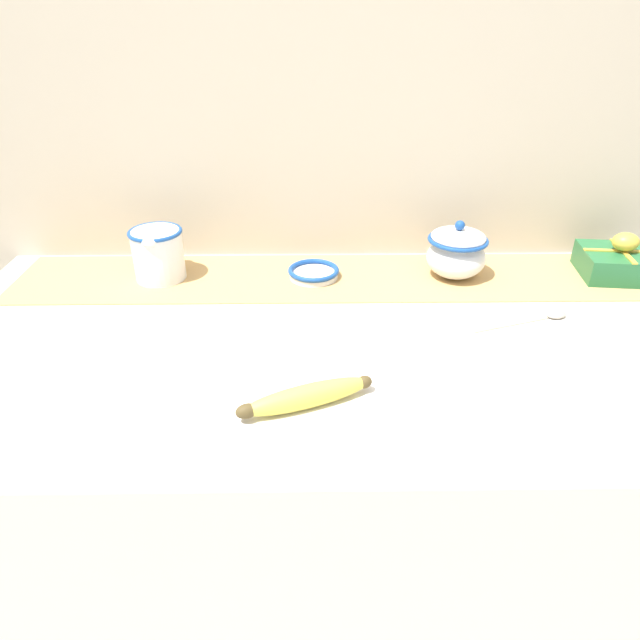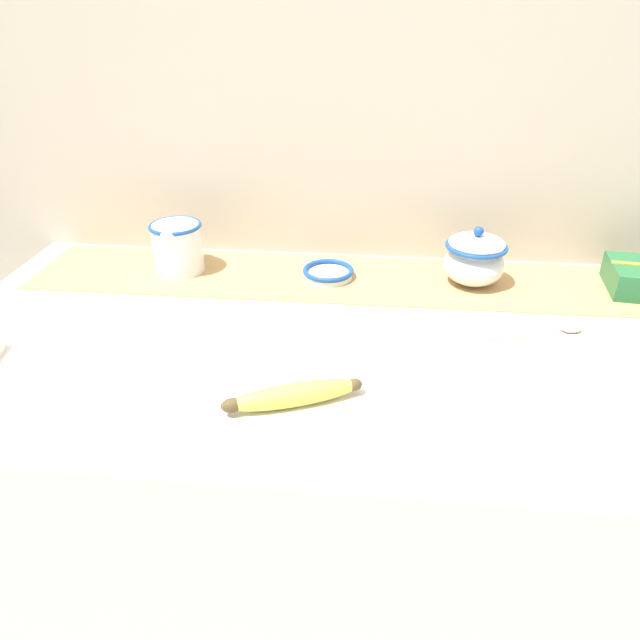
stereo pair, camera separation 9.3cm
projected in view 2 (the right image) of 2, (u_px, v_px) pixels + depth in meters
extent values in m
cube|color=silver|center=(331.00, 522.00, 1.21)|extent=(1.40, 0.71, 0.93)
cube|color=#B7AD99|center=(350.00, 130.00, 1.18)|extent=(2.20, 0.04, 2.40)
cube|color=tan|center=(343.00, 278.00, 1.18)|extent=(1.29, 0.23, 0.00)
cylinder|color=white|center=(178.00, 248.00, 1.19)|extent=(0.10, 0.10, 0.10)
torus|color=#194793|center=(175.00, 226.00, 1.16)|extent=(0.11, 0.11, 0.01)
torus|color=white|center=(187.00, 233.00, 1.24)|extent=(0.05, 0.01, 0.05)
ellipsoid|color=white|center=(168.00, 235.00, 1.13)|extent=(0.03, 0.02, 0.02)
ellipsoid|color=white|center=(474.00, 264.00, 1.14)|extent=(0.12, 0.12, 0.08)
torus|color=#194793|center=(476.00, 246.00, 1.12)|extent=(0.12, 0.12, 0.01)
ellipsoid|color=white|center=(477.00, 243.00, 1.12)|extent=(0.11, 0.11, 0.03)
sphere|color=#194793|center=(479.00, 231.00, 1.11)|extent=(0.02, 0.02, 0.02)
cylinder|color=white|center=(328.00, 275.00, 1.18)|extent=(0.10, 0.10, 0.01)
torus|color=#194793|center=(328.00, 270.00, 1.18)|extent=(0.11, 0.11, 0.01)
ellipsoid|color=#DBCC4C|center=(295.00, 395.00, 0.81)|extent=(0.19, 0.10, 0.03)
ellipsoid|color=brown|center=(232.00, 405.00, 0.79)|extent=(0.04, 0.03, 0.02)
ellipsoid|color=brown|center=(354.00, 385.00, 0.83)|extent=(0.03, 0.03, 0.02)
cube|color=#A89E89|center=(521.00, 337.00, 0.98)|extent=(0.15, 0.05, 0.00)
ellipsoid|color=#A89E89|center=(572.00, 329.00, 1.00)|extent=(0.04, 0.04, 0.01)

